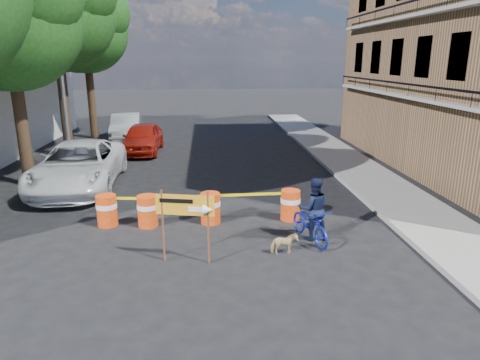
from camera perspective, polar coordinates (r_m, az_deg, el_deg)
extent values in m
plane|color=black|center=(10.15, -3.40, -10.99)|extent=(120.00, 120.00, 0.00)
cube|color=gray|center=(16.95, 17.53, -0.32)|extent=(2.40, 40.00, 0.15)
cylinder|color=#332316|center=(17.53, -27.12, 6.91)|extent=(0.44, 0.44, 4.76)
sphere|color=#1B4A15|center=(17.44, -28.66, 18.53)|extent=(5.00, 5.00, 5.00)
cylinder|color=#332316|center=(22.17, -22.42, 9.70)|extent=(0.44, 0.44, 5.32)
sphere|color=#1B4A15|center=(22.19, -23.56, 19.96)|extent=(5.40, 5.40, 5.40)
sphere|color=#1B4A15|center=(23.02, -24.79, 17.73)|extent=(3.78, 3.78, 3.78)
cylinder|color=#332316|center=(26.98, -19.22, 10.48)|extent=(0.44, 0.44, 4.93)
sphere|color=#1B4A15|center=(26.95, -19.97, 18.30)|extent=(4.80, 4.80, 4.80)
sphere|color=#1B4A15|center=(26.35, -18.56, 20.43)|extent=(3.60, 3.60, 3.60)
sphere|color=#1B4A15|center=(27.68, -21.00, 16.65)|extent=(3.36, 3.36, 3.36)
cylinder|color=gray|center=(19.47, -22.74, 12.95)|extent=(0.16, 0.16, 8.00)
cylinder|color=red|center=(12.68, -17.33, -3.91)|extent=(0.56, 0.56, 0.90)
cylinder|color=white|center=(12.63, -17.38, -3.27)|extent=(0.58, 0.58, 0.14)
cylinder|color=red|center=(12.35, -12.22, -4.07)|extent=(0.56, 0.56, 0.90)
cylinder|color=white|center=(12.30, -12.26, -3.41)|extent=(0.58, 0.58, 0.14)
cylinder|color=red|center=(12.33, -3.96, -3.77)|extent=(0.56, 0.56, 0.90)
cylinder|color=white|center=(12.28, -3.98, -3.11)|extent=(0.58, 0.58, 0.14)
cylinder|color=red|center=(12.64, 6.73, -3.33)|extent=(0.56, 0.56, 0.90)
cylinder|color=white|center=(12.59, 6.75, -2.69)|extent=(0.58, 0.58, 0.14)
cylinder|color=#592D19|center=(10.06, -10.22, -6.05)|extent=(0.05, 0.05, 1.74)
cylinder|color=#592D19|center=(9.80, -4.22, -6.42)|extent=(0.05, 0.05, 1.74)
cube|color=orange|center=(9.73, -7.37, -3.33)|extent=(1.33, 0.31, 0.48)
cube|color=white|center=(9.68, -5.82, -3.94)|extent=(0.38, 0.09, 0.12)
cone|color=white|center=(9.62, -4.30, -4.01)|extent=(0.26, 0.29, 0.25)
cube|color=black|center=(9.73, -8.52, -2.78)|extent=(0.76, 0.17, 0.10)
imported|color=black|center=(11.26, 9.78, -3.79)|extent=(0.82, 0.65, 1.68)
imported|color=#1424A8|center=(11.12, 9.45, -3.82)|extent=(0.84, 1.05, 1.75)
imported|color=tan|center=(10.49, 5.91, -8.49)|extent=(0.68, 0.39, 0.54)
imported|color=white|center=(16.70, -20.71, 1.81)|extent=(2.94, 6.03, 1.65)
imported|color=#A3190D|center=(22.22, -12.87, 5.49)|extent=(1.86, 4.39, 1.48)
imported|color=silver|center=(26.12, -14.95, 6.89)|extent=(2.11, 4.74, 1.51)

